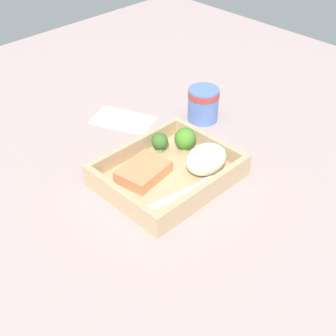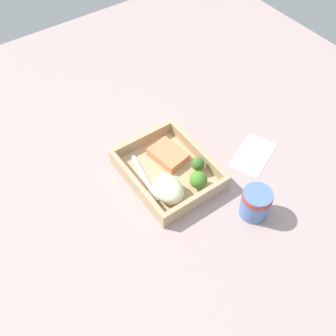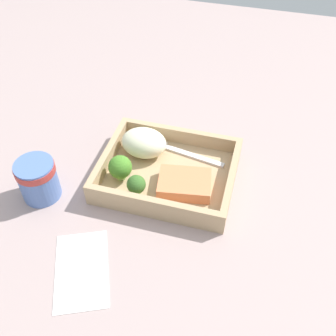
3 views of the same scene
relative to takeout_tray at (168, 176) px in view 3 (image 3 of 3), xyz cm
name	(u,v)px [view 3 (image 3 of 3)]	position (x,y,z in cm)	size (l,w,h in cm)	color
ground_plane	(168,182)	(0.00, 0.00, -1.60)	(160.00, 160.00, 2.00)	#A28C89
takeout_tray	(168,176)	(0.00, 0.00, 0.00)	(24.58, 19.88, 1.20)	tan
tray_rim	(168,168)	(0.00, 0.00, 2.21)	(24.58, 19.88, 3.22)	tan
salmon_fillet	(184,184)	(-3.80, 2.72, 1.77)	(9.27, 6.79, 2.35)	#E68051
mashed_potatoes	(144,143)	(5.96, -4.20, 3.27)	(8.79, 6.83, 5.34)	beige
broccoli_floret_1	(120,167)	(8.04, 3.28, 3.28)	(4.33, 4.33, 4.94)	#80A459
broccoli_floret_2	(136,185)	(3.95, 6.35, 3.08)	(3.35, 3.35, 4.28)	#789E52
fork	(181,152)	(-0.90, -6.18, 0.82)	(15.84, 4.43, 0.44)	silver
paper_cup	(38,178)	(20.85, 9.93, 3.65)	(6.97, 6.97, 7.63)	#5372B4
receipt_slip	(82,270)	(7.67, 22.31, -0.48)	(8.07, 13.56, 0.24)	white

